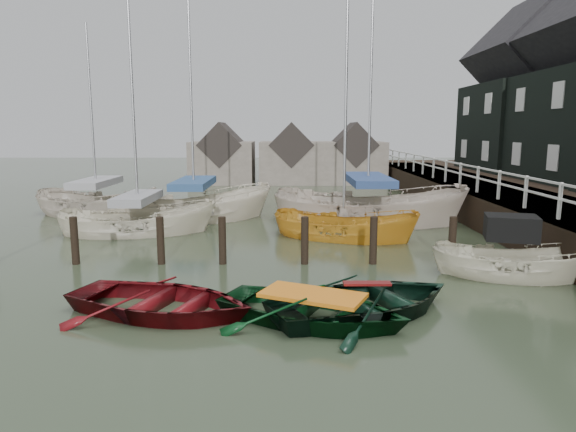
{
  "coord_description": "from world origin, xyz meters",
  "views": [
    {
      "loc": [
        0.67,
        -11.59,
        3.9
      ],
      "look_at": [
        0.71,
        3.14,
        1.4
      ],
      "focal_mm": 32.0,
      "sensor_mm": 36.0,
      "label": 1
    }
  ],
  "objects_px": {
    "rowboat_dkgreen": "(366,315)",
    "sailboat_b": "(195,219)",
    "sailboat_d": "(367,221)",
    "rowboat_green": "(312,322)",
    "motorboat": "(511,274)",
    "sailboat_c": "(343,238)",
    "rowboat_red": "(162,314)",
    "sailboat_a": "(139,232)",
    "sailboat_e": "(98,215)"
  },
  "relations": [
    {
      "from": "rowboat_dkgreen",
      "to": "sailboat_b",
      "type": "xyz_separation_m",
      "value": [
        -5.68,
        11.45,
        0.06
      ]
    },
    {
      "from": "sailboat_b",
      "to": "sailboat_d",
      "type": "height_order",
      "value": "sailboat_d"
    },
    {
      "from": "rowboat_green",
      "to": "sailboat_d",
      "type": "relative_size",
      "value": 0.29
    },
    {
      "from": "rowboat_green",
      "to": "sailboat_b",
      "type": "bearing_deg",
      "value": 45.76
    },
    {
      "from": "motorboat",
      "to": "sailboat_c",
      "type": "bearing_deg",
      "value": 53.19
    },
    {
      "from": "motorboat",
      "to": "sailboat_b",
      "type": "height_order",
      "value": "sailboat_b"
    },
    {
      "from": "rowboat_green",
      "to": "sailboat_c",
      "type": "distance_m",
      "value": 8.34
    },
    {
      "from": "rowboat_dkgreen",
      "to": "sailboat_d",
      "type": "relative_size",
      "value": 0.31
    },
    {
      "from": "rowboat_red",
      "to": "rowboat_green",
      "type": "bearing_deg",
      "value": -79.01
    },
    {
      "from": "sailboat_d",
      "to": "rowboat_dkgreen",
      "type": "bearing_deg",
      "value": -175.8
    },
    {
      "from": "rowboat_red",
      "to": "sailboat_d",
      "type": "xyz_separation_m",
      "value": [
        6.07,
        10.81,
        0.06
      ]
    },
    {
      "from": "rowboat_dkgreen",
      "to": "motorboat",
      "type": "height_order",
      "value": "motorboat"
    },
    {
      "from": "rowboat_dkgreen",
      "to": "motorboat",
      "type": "relative_size",
      "value": 0.99
    },
    {
      "from": "rowboat_green",
      "to": "rowboat_dkgreen",
      "type": "height_order",
      "value": "rowboat_dkgreen"
    },
    {
      "from": "rowboat_red",
      "to": "sailboat_b",
      "type": "relative_size",
      "value": 0.32
    },
    {
      "from": "motorboat",
      "to": "sailboat_a",
      "type": "xyz_separation_m",
      "value": [
        -11.53,
        5.92,
        -0.04
      ]
    },
    {
      "from": "rowboat_red",
      "to": "sailboat_b",
      "type": "height_order",
      "value": "sailboat_b"
    },
    {
      "from": "rowboat_red",
      "to": "rowboat_green",
      "type": "distance_m",
      "value": 3.23
    },
    {
      "from": "rowboat_green",
      "to": "sailboat_e",
      "type": "distance_m",
      "value": 15.88
    },
    {
      "from": "rowboat_dkgreen",
      "to": "sailboat_c",
      "type": "bearing_deg",
      "value": -27.5
    },
    {
      "from": "rowboat_red",
      "to": "sailboat_c",
      "type": "distance_m",
      "value": 9.07
    },
    {
      "from": "motorboat",
      "to": "sailboat_d",
      "type": "xyz_separation_m",
      "value": [
        -2.55,
        8.13,
        -0.04
      ]
    },
    {
      "from": "sailboat_a",
      "to": "sailboat_b",
      "type": "xyz_separation_m",
      "value": [
        1.61,
        2.82,
        -0.0
      ]
    },
    {
      "from": "sailboat_a",
      "to": "sailboat_c",
      "type": "xyz_separation_m",
      "value": [
        7.64,
        -0.86,
        -0.05
      ]
    },
    {
      "from": "motorboat",
      "to": "sailboat_c",
      "type": "distance_m",
      "value": 6.38
    },
    {
      "from": "rowboat_dkgreen",
      "to": "sailboat_d",
      "type": "xyz_separation_m",
      "value": [
        1.7,
        10.84,
        0.06
      ]
    },
    {
      "from": "rowboat_red",
      "to": "sailboat_c",
      "type": "bearing_deg",
      "value": -12.27
    },
    {
      "from": "sailboat_a",
      "to": "sailboat_e",
      "type": "distance_m",
      "value": 4.96
    },
    {
      "from": "rowboat_green",
      "to": "rowboat_dkgreen",
      "type": "distance_m",
      "value": 1.24
    },
    {
      "from": "sailboat_d",
      "to": "sailboat_e",
      "type": "height_order",
      "value": "sailboat_d"
    },
    {
      "from": "rowboat_green",
      "to": "sailboat_a",
      "type": "height_order",
      "value": "sailboat_a"
    },
    {
      "from": "sailboat_d",
      "to": "sailboat_e",
      "type": "distance_m",
      "value": 12.11
    },
    {
      "from": "sailboat_a",
      "to": "sailboat_b",
      "type": "bearing_deg",
      "value": -40.2
    },
    {
      "from": "sailboat_e",
      "to": "sailboat_c",
      "type": "bearing_deg",
      "value": -91.46
    },
    {
      "from": "rowboat_red",
      "to": "sailboat_a",
      "type": "distance_m",
      "value": 9.07
    },
    {
      "from": "motorboat",
      "to": "sailboat_b",
      "type": "relative_size",
      "value": 0.34
    },
    {
      "from": "motorboat",
      "to": "sailboat_a",
      "type": "relative_size",
      "value": 0.39
    },
    {
      "from": "motorboat",
      "to": "sailboat_b",
      "type": "xyz_separation_m",
      "value": [
        -9.93,
        8.74,
        -0.04
      ]
    },
    {
      "from": "rowboat_green",
      "to": "sailboat_e",
      "type": "bearing_deg",
      "value": 60.0
    },
    {
      "from": "sailboat_a",
      "to": "sailboat_c",
      "type": "height_order",
      "value": "sailboat_c"
    },
    {
      "from": "rowboat_dkgreen",
      "to": "sailboat_a",
      "type": "relative_size",
      "value": 0.39
    },
    {
      "from": "sailboat_c",
      "to": "sailboat_e",
      "type": "xyz_separation_m",
      "value": [
        -10.64,
        4.81,
        0.04
      ]
    },
    {
      "from": "rowboat_green",
      "to": "motorboat",
      "type": "xyz_separation_m",
      "value": [
        5.42,
        3.13,
        0.1
      ]
    },
    {
      "from": "rowboat_dkgreen",
      "to": "rowboat_red",
      "type": "bearing_deg",
      "value": 64.67
    },
    {
      "from": "sailboat_c",
      "to": "sailboat_d",
      "type": "distance_m",
      "value": 3.35
    },
    {
      "from": "rowboat_dkgreen",
      "to": "sailboat_a",
      "type": "xyz_separation_m",
      "value": [
        -7.28,
        8.63,
        0.07
      ]
    },
    {
      "from": "sailboat_b",
      "to": "sailboat_e",
      "type": "xyz_separation_m",
      "value": [
        -4.61,
        1.13,
        -0.0
      ]
    },
    {
      "from": "sailboat_a",
      "to": "sailboat_d",
      "type": "distance_m",
      "value": 9.25
    },
    {
      "from": "rowboat_red",
      "to": "sailboat_a",
      "type": "relative_size",
      "value": 0.38
    },
    {
      "from": "sailboat_b",
      "to": "motorboat",
      "type": "bearing_deg",
      "value": -155.02
    }
  ]
}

